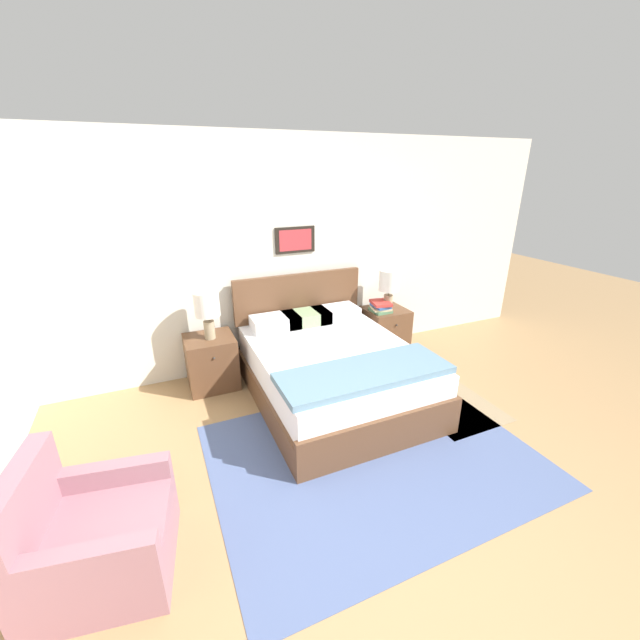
% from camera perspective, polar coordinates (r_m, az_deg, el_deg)
% --- Properties ---
extents(ground_plane, '(16.00, 16.00, 0.00)m').
position_cam_1_polar(ground_plane, '(3.00, 12.46, -27.57)').
color(ground_plane, '#99754C').
extents(wall_back, '(7.46, 0.09, 2.60)m').
position_cam_1_polar(wall_back, '(4.54, -6.73, 9.24)').
color(wall_back, beige).
rests_on(wall_back, ground_plane).
extents(area_rug_main, '(2.58, 1.97, 0.01)m').
position_cam_1_polar(area_rug_main, '(3.47, 7.79, -18.97)').
color(area_rug_main, '#47567F').
rests_on(area_rug_main, ground_plane).
extents(area_rug_bedside, '(0.76, 1.36, 0.01)m').
position_cam_1_polar(area_rug_bedside, '(4.40, 16.75, -10.23)').
color(area_rug_bedside, '#897556').
rests_on(area_rug_bedside, ground_plane).
extents(bed, '(1.55, 1.98, 1.09)m').
position_cam_1_polar(bed, '(4.04, 1.77, -7.13)').
color(bed, brown).
rests_on(bed, ground_plane).
extents(armchair, '(0.85, 0.82, 0.79)m').
position_cam_1_polar(armchair, '(2.87, -30.14, -25.83)').
color(armchair, '#8E606B').
rests_on(armchair, ground_plane).
extents(nightstand_near_window, '(0.51, 0.51, 0.57)m').
position_cam_1_polar(nightstand_near_window, '(4.41, -15.51, -5.86)').
color(nightstand_near_window, brown).
rests_on(nightstand_near_window, ground_plane).
extents(nightstand_by_door, '(0.51, 0.51, 0.57)m').
position_cam_1_polar(nightstand_by_door, '(5.12, 9.39, -1.43)').
color(nightstand_by_door, brown).
rests_on(nightstand_by_door, ground_plane).
extents(table_lamp_near_window, '(0.25, 0.25, 0.51)m').
position_cam_1_polar(table_lamp_near_window, '(4.14, -16.11, 1.80)').
color(table_lamp_near_window, gray).
rests_on(table_lamp_near_window, nightstand_near_window).
extents(table_lamp_by_door, '(0.25, 0.25, 0.51)m').
position_cam_1_polar(table_lamp_by_door, '(4.90, 10.03, 5.29)').
color(table_lamp_by_door, gray).
rests_on(table_lamp_by_door, nightstand_by_door).
extents(book_thick_bottom, '(0.22, 0.25, 0.03)m').
position_cam_1_polar(book_thick_bottom, '(4.91, 8.78, 1.40)').
color(book_thick_bottom, '#4C7551').
rests_on(book_thick_bottom, nightstand_by_door).
extents(book_hardcover_middle, '(0.26, 0.26, 0.03)m').
position_cam_1_polar(book_hardcover_middle, '(4.90, 8.80, 1.74)').
color(book_hardcover_middle, beige).
rests_on(book_hardcover_middle, book_thick_bottom).
extents(book_novel_upper, '(0.18, 0.24, 0.04)m').
position_cam_1_polar(book_novel_upper, '(4.89, 8.82, 2.08)').
color(book_novel_upper, '#335693').
rests_on(book_novel_upper, book_hardcover_middle).
extents(book_slim_near_top, '(0.26, 0.29, 0.04)m').
position_cam_1_polar(book_slim_near_top, '(4.88, 8.84, 2.48)').
color(book_slim_near_top, '#B7332D').
rests_on(book_slim_near_top, book_novel_upper).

